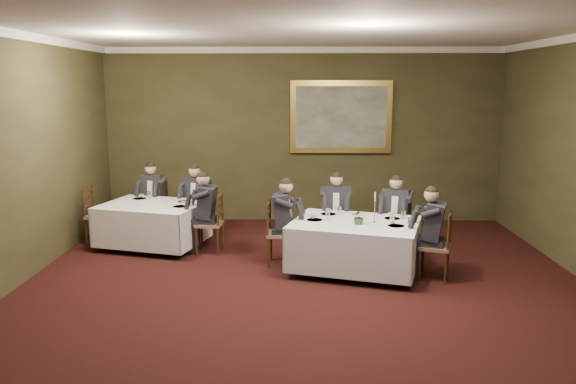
{
  "coord_description": "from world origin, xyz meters",
  "views": [
    {
      "loc": [
        -0.09,
        -6.4,
        2.78
      ],
      "look_at": [
        -0.25,
        2.07,
        1.15
      ],
      "focal_mm": 35.0,
      "sensor_mm": 36.0,
      "label": 1
    }
  ],
  "objects_px": {
    "table_main": "(355,242)",
    "chair_sec_endright": "(210,235)",
    "diner_sec_backright": "(198,209)",
    "diner_main_backright": "(396,226)",
    "table_second": "(153,222)",
    "chair_sec_backright": "(199,221)",
    "candlestick": "(375,211)",
    "diner_sec_endright": "(209,222)",
    "diner_sec_backleft": "(154,206)",
    "chair_main_endleft": "(280,246)",
    "chair_sec_endleft": "(100,227)",
    "chair_main_backleft": "(336,234)",
    "chair_main_endright": "(435,260)",
    "chair_main_backright": "(395,239)",
    "diner_main_endleft": "(281,232)",
    "centerpiece": "(359,216)",
    "chair_sec_backleft": "(155,218)",
    "diner_main_endright": "(435,245)",
    "diner_main_backleft": "(336,221)",
    "painting": "(341,117)"
  },
  "relations": [
    {
      "from": "chair_main_backright",
      "to": "diner_main_endright",
      "type": "bearing_deg",
      "value": 130.82
    },
    {
      "from": "chair_main_backleft",
      "to": "diner_main_endright",
      "type": "distance_m",
      "value": 1.93
    },
    {
      "from": "table_main",
      "to": "diner_sec_endright",
      "type": "bearing_deg",
      "value": 158.04
    },
    {
      "from": "table_main",
      "to": "chair_sec_backright",
      "type": "bearing_deg",
      "value": 144.39
    },
    {
      "from": "diner_sec_endright",
      "to": "diner_sec_backleft",
      "type": "bearing_deg",
      "value": 49.31
    },
    {
      "from": "chair_sec_backleft",
      "to": "candlestick",
      "type": "distance_m",
      "value": 4.49
    },
    {
      "from": "diner_main_endleft",
      "to": "diner_sec_endright",
      "type": "bearing_deg",
      "value": -113.79
    },
    {
      "from": "chair_main_endright",
      "to": "chair_sec_backleft",
      "type": "bearing_deg",
      "value": 80.44
    },
    {
      "from": "table_main",
      "to": "chair_sec_endright",
      "type": "relative_size",
      "value": 2.17
    },
    {
      "from": "diner_sec_endright",
      "to": "diner_main_endright",
      "type": "bearing_deg",
      "value": -106.38
    },
    {
      "from": "chair_main_endright",
      "to": "chair_sec_backright",
      "type": "height_order",
      "value": "same"
    },
    {
      "from": "table_main",
      "to": "chair_sec_endright",
      "type": "distance_m",
      "value": 2.52
    },
    {
      "from": "diner_sec_backleft",
      "to": "chair_sec_endright",
      "type": "bearing_deg",
      "value": 146.79
    },
    {
      "from": "chair_sec_endleft",
      "to": "diner_main_endright",
      "type": "bearing_deg",
      "value": 74.51
    },
    {
      "from": "diner_main_backleft",
      "to": "chair_main_backright",
      "type": "bearing_deg",
      "value": 169.06
    },
    {
      "from": "diner_sec_backright",
      "to": "diner_main_backright",
      "type": "bearing_deg",
      "value": -177.71
    },
    {
      "from": "table_main",
      "to": "centerpiece",
      "type": "relative_size",
      "value": 8.73
    },
    {
      "from": "diner_main_backright",
      "to": "chair_sec_backleft",
      "type": "bearing_deg",
      "value": 4.22
    },
    {
      "from": "chair_main_backleft",
      "to": "chair_sec_backleft",
      "type": "height_order",
      "value": "same"
    },
    {
      "from": "table_second",
      "to": "chair_sec_backright",
      "type": "distance_m",
      "value": 0.99
    },
    {
      "from": "diner_sec_endright",
      "to": "table_second",
      "type": "bearing_deg",
      "value": 78.85
    },
    {
      "from": "chair_main_endright",
      "to": "diner_sec_endright",
      "type": "height_order",
      "value": "diner_sec_endright"
    },
    {
      "from": "chair_main_backleft",
      "to": "centerpiece",
      "type": "bearing_deg",
      "value": 106.87
    },
    {
      "from": "chair_main_backright",
      "to": "candlestick",
      "type": "relative_size",
      "value": 2.09
    },
    {
      "from": "chair_sec_endright",
      "to": "chair_main_endright",
      "type": "bearing_deg",
      "value": -106.43
    },
    {
      "from": "candlestick",
      "to": "diner_sec_backright",
      "type": "bearing_deg",
      "value": 146.58
    },
    {
      "from": "table_second",
      "to": "diner_main_backleft",
      "type": "height_order",
      "value": "diner_main_backleft"
    },
    {
      "from": "chair_sec_endright",
      "to": "chair_sec_endleft",
      "type": "xyz_separation_m",
      "value": [
        -2.06,
        0.54,
        0.0
      ]
    },
    {
      "from": "chair_main_endright",
      "to": "chair_sec_endleft",
      "type": "distance_m",
      "value": 5.8
    },
    {
      "from": "chair_sec_backright",
      "to": "painting",
      "type": "distance_m",
      "value": 3.51
    },
    {
      "from": "diner_main_endright",
      "to": "centerpiece",
      "type": "xyz_separation_m",
      "value": [
        -1.07,
        0.19,
        0.38
      ]
    },
    {
      "from": "diner_main_backright",
      "to": "diner_sec_backleft",
      "type": "relative_size",
      "value": 1.0
    },
    {
      "from": "diner_main_endright",
      "to": "chair_sec_backleft",
      "type": "distance_m",
      "value": 5.31
    },
    {
      "from": "table_second",
      "to": "diner_main_backright",
      "type": "height_order",
      "value": "diner_main_backright"
    },
    {
      "from": "chair_main_backleft",
      "to": "chair_main_endleft",
      "type": "bearing_deg",
      "value": 43.22
    },
    {
      "from": "centerpiece",
      "to": "candlestick",
      "type": "bearing_deg",
      "value": 21.08
    },
    {
      "from": "chair_main_endleft",
      "to": "diner_sec_endright",
      "type": "distance_m",
      "value": 1.38
    },
    {
      "from": "chair_sec_endleft",
      "to": "chair_main_backleft",
      "type": "bearing_deg",
      "value": 86.83
    },
    {
      "from": "table_second",
      "to": "diner_sec_backright",
      "type": "relative_size",
      "value": 1.45
    },
    {
      "from": "chair_main_backright",
      "to": "diner_sec_backright",
      "type": "bearing_deg",
      "value": 3.83
    },
    {
      "from": "diner_sec_endright",
      "to": "candlestick",
      "type": "distance_m",
      "value": 2.83
    },
    {
      "from": "diner_sec_backright",
      "to": "chair_sec_endright",
      "type": "distance_m",
      "value": 1.07
    },
    {
      "from": "chair_sec_endright",
      "to": "candlestick",
      "type": "xyz_separation_m",
      "value": [
        2.61,
        -0.99,
        0.66
      ]
    },
    {
      "from": "chair_main_backright",
      "to": "chair_main_endright",
      "type": "relative_size",
      "value": 1.0
    },
    {
      "from": "table_second",
      "to": "chair_main_backright",
      "type": "xyz_separation_m",
      "value": [
        4.1,
        -0.44,
        -0.17
      ]
    },
    {
      "from": "chair_main_backleft",
      "to": "diner_main_endleft",
      "type": "xyz_separation_m",
      "value": [
        -0.9,
        -0.73,
        0.23
      ]
    },
    {
      "from": "diner_main_backleft",
      "to": "table_second",
      "type": "bearing_deg",
      "value": 1.51
    },
    {
      "from": "table_second",
      "to": "diner_sec_backleft",
      "type": "relative_size",
      "value": 1.45
    },
    {
      "from": "diner_sec_backright",
      "to": "candlestick",
      "type": "relative_size",
      "value": 2.81
    },
    {
      "from": "chair_main_backright",
      "to": "diner_main_endleft",
      "type": "height_order",
      "value": "diner_main_endleft"
    }
  ]
}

